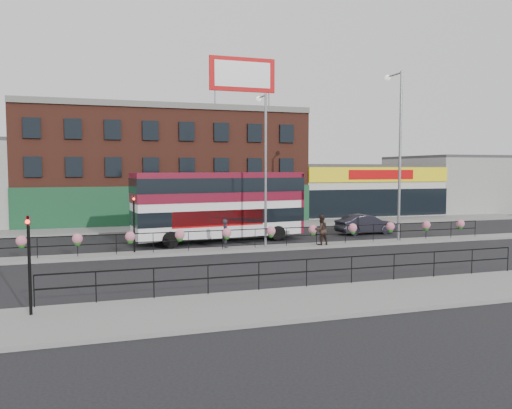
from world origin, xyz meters
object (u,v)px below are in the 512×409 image
object	(u,v)px
pedestrian_b	(321,230)
lamp_column_west	(264,156)
double_decker_bus	(220,199)
car	(365,224)
lamp_column_east	(398,141)
pedestrian_a	(226,233)

from	to	relation	value
pedestrian_b	lamp_column_west	world-z (taller)	lamp_column_west
double_decker_bus	car	world-z (taller)	double_decker_bus
car	lamp_column_east	distance (m)	7.26
double_decker_bus	lamp_column_east	world-z (taller)	lamp_column_east
pedestrian_b	lamp_column_east	xyz separation A→B (m)	(5.73, 0.61, 5.61)
double_decker_bus	car	xyz separation A→B (m)	(11.19, 0.56, -2.10)
pedestrian_b	double_decker_bus	bearing A→B (deg)	-46.17
pedestrian_a	pedestrian_b	size ratio (longest dim) A/B	0.91
car	pedestrian_b	bearing A→B (deg)	125.85
car	pedestrian_a	xyz separation A→B (m)	(-11.70, -4.03, 0.26)
double_decker_bus	pedestrian_a	xyz separation A→B (m)	(-0.51, -3.47, -1.83)
pedestrian_a	lamp_column_east	distance (m)	12.94
double_decker_bus	pedestrian_b	xyz separation A→B (m)	(5.38, -4.20, -1.75)
lamp_column_west	lamp_column_east	xyz separation A→B (m)	(9.20, -0.06, 1.09)
pedestrian_a	lamp_column_east	world-z (taller)	lamp_column_east
lamp_column_east	lamp_column_west	bearing A→B (deg)	179.65
car	lamp_column_west	distance (m)	11.25
double_decker_bus	lamp_column_west	distance (m)	4.88
car	lamp_column_west	xyz separation A→B (m)	(-9.29, -4.09, 4.86)
double_decker_bus	car	bearing A→B (deg)	2.86
car	pedestrian_b	world-z (taller)	pedestrian_b
lamp_column_west	car	bearing A→B (deg)	23.79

